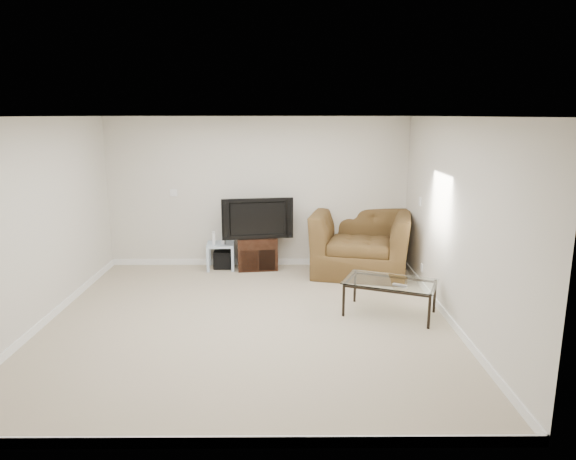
{
  "coord_description": "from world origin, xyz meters",
  "views": [
    {
      "loc": [
        0.46,
        -6.0,
        2.52
      ],
      "look_at": [
        0.5,
        1.2,
        0.9
      ],
      "focal_mm": 32.0,
      "sensor_mm": 36.0,
      "label": 1
    }
  ],
  "objects_px": {
    "tv_stand": "(257,253)",
    "side_table": "(221,256)",
    "television": "(257,217)",
    "coffee_table": "(390,298)",
    "recliner": "(361,232)",
    "subwoofer": "(223,259)"
  },
  "relations": [
    {
      "from": "tv_stand",
      "to": "side_table",
      "type": "bearing_deg",
      "value": 173.25
    },
    {
      "from": "side_table",
      "to": "coffee_table",
      "type": "height_order",
      "value": "coffee_table"
    },
    {
      "from": "tv_stand",
      "to": "subwoofer",
      "type": "bearing_deg",
      "value": 171.31
    },
    {
      "from": "tv_stand",
      "to": "side_table",
      "type": "height_order",
      "value": "tv_stand"
    },
    {
      "from": "television",
      "to": "recliner",
      "type": "height_order",
      "value": "recliner"
    },
    {
      "from": "tv_stand",
      "to": "coffee_table",
      "type": "bearing_deg",
      "value": -55.35
    },
    {
      "from": "television",
      "to": "coffee_table",
      "type": "xyz_separation_m",
      "value": [
        1.81,
        -2.02,
        -0.66
      ]
    },
    {
      "from": "side_table",
      "to": "recliner",
      "type": "distance_m",
      "value": 2.36
    },
    {
      "from": "subwoofer",
      "to": "recliner",
      "type": "xyz_separation_m",
      "value": [
        2.28,
        -0.25,
        0.52
      ]
    },
    {
      "from": "tv_stand",
      "to": "coffee_table",
      "type": "distance_m",
      "value": 2.73
    },
    {
      "from": "recliner",
      "to": "tv_stand",
      "type": "bearing_deg",
      "value": -174.77
    },
    {
      "from": "recliner",
      "to": "side_table",
      "type": "bearing_deg",
      "value": -172.74
    },
    {
      "from": "side_table",
      "to": "recliner",
      "type": "bearing_deg",
      "value": -5.71
    },
    {
      "from": "side_table",
      "to": "coffee_table",
      "type": "bearing_deg",
      "value": -40.31
    },
    {
      "from": "tv_stand",
      "to": "recliner",
      "type": "bearing_deg",
      "value": -14.49
    },
    {
      "from": "subwoofer",
      "to": "recliner",
      "type": "relative_size",
      "value": 0.19
    },
    {
      "from": "side_table",
      "to": "television",
      "type": "bearing_deg",
      "value": -2.52
    },
    {
      "from": "tv_stand",
      "to": "coffee_table",
      "type": "relative_size",
      "value": 0.57
    },
    {
      "from": "side_table",
      "to": "coffee_table",
      "type": "relative_size",
      "value": 0.39
    },
    {
      "from": "tv_stand",
      "to": "side_table",
      "type": "relative_size",
      "value": 1.46
    },
    {
      "from": "tv_stand",
      "to": "recliner",
      "type": "height_order",
      "value": "recliner"
    },
    {
      "from": "tv_stand",
      "to": "subwoofer",
      "type": "relative_size",
      "value": 2.28
    }
  ]
}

